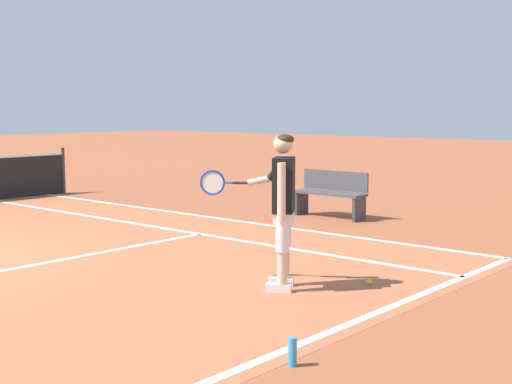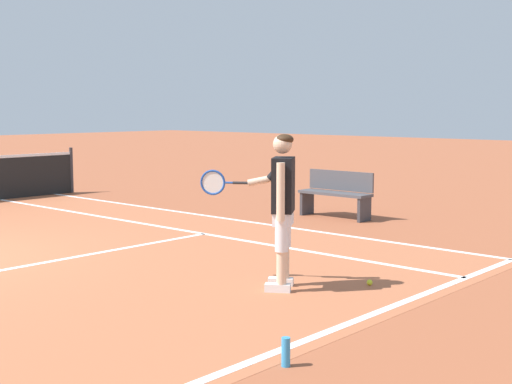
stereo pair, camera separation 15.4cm
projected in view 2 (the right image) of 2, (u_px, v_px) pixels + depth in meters
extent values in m
cube|color=white|center=(220.00, 374.00, 5.37)|extent=(10.98, 0.10, 0.01)
cube|color=white|center=(164.00, 227.00, 12.01)|extent=(0.10, 10.84, 0.01)
cube|color=white|center=(221.00, 218.00, 13.03)|extent=(0.10, 10.84, 0.01)
cylinder|color=#333338|center=(71.00, 170.00, 16.89)|extent=(0.08, 0.08, 1.07)
cube|color=white|center=(278.00, 288.00, 7.78)|extent=(0.25, 0.29, 0.09)
cube|color=white|center=(281.00, 282.00, 8.05)|extent=(0.25, 0.29, 0.09)
cylinder|color=beige|center=(281.00, 268.00, 7.74)|extent=(0.11, 0.11, 0.36)
cylinder|color=silver|center=(282.00, 233.00, 7.70)|extent=(0.14, 0.14, 0.41)
cylinder|color=beige|center=(284.00, 262.00, 8.02)|extent=(0.11, 0.11, 0.36)
cylinder|color=silver|center=(285.00, 228.00, 7.97)|extent=(0.14, 0.14, 0.41)
cube|color=silver|center=(283.00, 216.00, 7.82)|extent=(0.39, 0.35, 0.20)
cube|color=black|center=(283.00, 185.00, 7.78)|extent=(0.44, 0.39, 0.60)
cylinder|color=beige|center=(281.00, 192.00, 7.55)|extent=(0.09, 0.09, 0.62)
cylinder|color=black|center=(278.00, 169.00, 8.03)|extent=(0.22, 0.27, 0.29)
cylinder|color=beige|center=(260.00, 181.00, 8.12)|extent=(0.23, 0.29, 0.14)
sphere|color=beige|center=(283.00, 144.00, 7.73)|extent=(0.21, 0.21, 0.21)
ellipsoid|color=#382314|center=(284.00, 139.00, 7.72)|extent=(0.28, 0.28, 0.12)
cylinder|color=#232326|center=(241.00, 183.00, 8.17)|extent=(0.14, 0.18, 0.03)
cylinder|color=#1E479E|center=(229.00, 183.00, 8.19)|extent=(0.07, 0.10, 0.02)
torus|color=#1E479E|center=(213.00, 182.00, 8.22)|extent=(0.18, 0.26, 0.30)
cylinder|color=silver|center=(213.00, 182.00, 8.22)|extent=(0.14, 0.21, 0.25)
sphere|color=#CCE02D|center=(370.00, 283.00, 8.06)|extent=(0.07, 0.07, 0.07)
cube|color=#47474C|center=(335.00, 193.00, 12.98)|extent=(0.40, 1.40, 0.05)
cube|color=#47474C|center=(341.00, 181.00, 13.09)|extent=(0.04, 1.40, 0.36)
cube|color=#38383D|center=(364.00, 210.00, 12.59)|extent=(0.36, 0.06, 0.42)
cube|color=#38383D|center=(307.00, 203.00, 13.44)|extent=(0.36, 0.06, 0.42)
cylinder|color=#3393D6|center=(286.00, 352.00, 5.52)|extent=(0.07, 0.07, 0.23)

